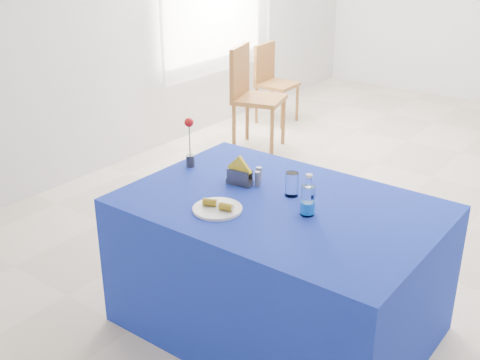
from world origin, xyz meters
name	(u,v)px	position (x,y,z in m)	size (l,w,h in m)	color
floor	(396,208)	(0.00, 0.00, 0.00)	(7.00, 7.00, 0.00)	beige
plate	(217,209)	(-0.14, -2.06, 0.77)	(0.25, 0.25, 0.01)	silver
drinking_glass	(292,184)	(0.06, -1.69, 0.82)	(0.07, 0.07, 0.13)	white
salt_shaker	(259,174)	(-0.18, -1.64, 0.80)	(0.03, 0.03, 0.09)	gray
pepper_shaker	(258,179)	(-0.15, -1.70, 0.80)	(0.03, 0.03, 0.09)	slate
blue_table	(278,266)	(0.06, -1.80, 0.38)	(1.60, 1.10, 0.76)	#102D97
water_bottle	(308,201)	(0.24, -1.83, 0.83)	(0.07, 0.07, 0.21)	silver
napkin_holder	(240,176)	(-0.25, -1.74, 0.81)	(0.16, 0.08, 0.17)	#3B3B40
rose_vase	(190,143)	(-0.64, -1.70, 0.91)	(0.05, 0.05, 0.30)	#26262B
chair_win_a	(251,90)	(-1.76, 0.45, 0.58)	(0.56, 0.56, 1.01)	#9B632D
chair_win_b	(271,77)	(-2.07, 1.28, 0.50)	(0.40, 0.40, 0.86)	#9B632D
banana_pieces	(218,205)	(-0.13, -2.07, 0.79)	(0.18, 0.07, 0.04)	gold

